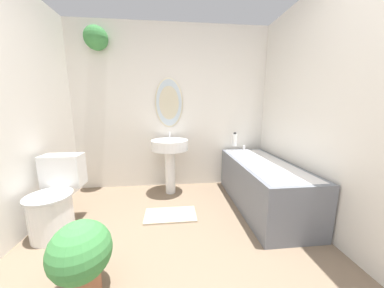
# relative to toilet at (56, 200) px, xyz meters

# --- Properties ---
(wall_back) EXTENTS (2.98, 0.30, 2.40)m
(wall_back) POSITION_rel_toilet_xyz_m (1.11, 1.08, 0.94)
(wall_back) COLOR silver
(wall_back) RESTS_ON ground_plane
(wall_right) EXTENTS (0.06, 2.54, 2.40)m
(wall_right) POSITION_rel_toilet_xyz_m (2.63, -0.15, 0.88)
(wall_right) COLOR silver
(wall_right) RESTS_ON ground_plane
(toilet) EXTENTS (0.40, 0.59, 0.74)m
(toilet) POSITION_rel_toilet_xyz_m (0.00, 0.00, 0.00)
(toilet) COLOR white
(toilet) RESTS_ON ground_plane
(pedestal_sink) EXTENTS (0.51, 0.51, 0.88)m
(pedestal_sink) POSITION_rel_toilet_xyz_m (1.12, 0.76, 0.28)
(pedestal_sink) COLOR white
(pedestal_sink) RESTS_ON ground_plane
(bathtub) EXTENTS (0.63, 1.50, 0.65)m
(bathtub) POSITION_rel_toilet_xyz_m (2.26, 0.26, -0.03)
(bathtub) COLOR slate
(bathtub) RESTS_ON ground_plane
(shampoo_bottle) EXTENTS (0.07, 0.07, 0.21)m
(shampoo_bottle) POSITION_rel_toilet_xyz_m (2.10, 0.90, 0.42)
(shampoo_bottle) COLOR white
(shampoo_bottle) RESTS_ON bathtub
(potted_plant) EXTENTS (0.39, 0.39, 0.51)m
(potted_plant) POSITION_rel_toilet_xyz_m (0.56, -0.74, -0.03)
(potted_plant) COLOR #9E6042
(potted_plant) RESTS_ON ground_plane
(bath_mat) EXTENTS (0.58, 0.32, 0.02)m
(bath_mat) POSITION_rel_toilet_xyz_m (1.12, 0.13, -0.31)
(bath_mat) COLOR #B7A88E
(bath_mat) RESTS_ON ground_plane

